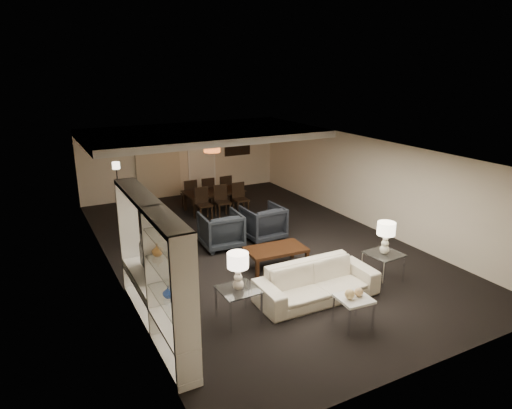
{
  "coord_description": "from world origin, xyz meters",
  "views": [
    {
      "loc": [
        -5.01,
        -9.51,
        4.45
      ],
      "look_at": [
        0.0,
        0.0,
        1.1
      ],
      "focal_mm": 32.0,
      "sensor_mm": 36.0,
      "label": 1
    }
  ],
  "objects_px": {
    "floor_speaker": "(168,273)",
    "dining_table": "(214,201)",
    "side_table_left": "(238,305)",
    "chair_nr": "(241,199)",
    "armchair_left": "(221,230)",
    "chair_nl": "(204,204)",
    "side_table_right": "(383,267)",
    "chair_fm": "(207,191)",
    "marble_table": "(353,312)",
    "vase_blue": "(168,292)",
    "table_lamp_right": "(385,238)",
    "television": "(144,260)",
    "sofa": "(317,282)",
    "chair_fr": "(223,189)",
    "table_lamp_left": "(238,271)",
    "vase_amber": "(157,250)",
    "chair_nm": "(223,202)",
    "pendant_light": "(212,148)",
    "coffee_table": "(276,258)",
    "chair_fl": "(189,194)",
    "floor_lamp": "(118,187)"
  },
  "relations": [
    {
      "from": "television",
      "to": "sofa",
      "type": "bearing_deg",
      "value": -108.96
    },
    {
      "from": "chair_fr",
      "to": "marble_table",
      "type": "bearing_deg",
      "value": 80.7
    },
    {
      "from": "armchair_left",
      "to": "marble_table",
      "type": "bearing_deg",
      "value": 101.25
    },
    {
      "from": "table_lamp_right",
      "to": "marble_table",
      "type": "bearing_deg",
      "value": -147.09
    },
    {
      "from": "sofa",
      "to": "chair_fr",
      "type": "distance_m",
      "value": 6.82
    },
    {
      "from": "sofa",
      "to": "coffee_table",
      "type": "distance_m",
      "value": 1.6
    },
    {
      "from": "sofa",
      "to": "marble_table",
      "type": "relative_size",
      "value": 4.37
    },
    {
      "from": "table_lamp_right",
      "to": "floor_lamp",
      "type": "xyz_separation_m",
      "value": [
        -3.96,
        7.35,
        -0.17
      ]
    },
    {
      "from": "table_lamp_right",
      "to": "television",
      "type": "bearing_deg",
      "value": 167.53
    },
    {
      "from": "table_lamp_left",
      "to": "chair_nl",
      "type": "bearing_deg",
      "value": 74.63
    },
    {
      "from": "chair_nm",
      "to": "television",
      "type": "bearing_deg",
      "value": -124.84
    },
    {
      "from": "coffee_table",
      "to": "armchair_left",
      "type": "xyz_separation_m",
      "value": [
        -0.6,
        1.7,
        0.21
      ]
    },
    {
      "from": "floor_lamp",
      "to": "chair_fl",
      "type": "bearing_deg",
      "value": -16.4
    },
    {
      "from": "coffee_table",
      "to": "dining_table",
      "type": "xyz_separation_m",
      "value": [
        0.4,
        4.49,
        0.08
      ]
    },
    {
      "from": "table_lamp_right",
      "to": "floor_speaker",
      "type": "xyz_separation_m",
      "value": [
        -4.3,
        1.21,
        -0.36
      ]
    },
    {
      "from": "chair_nr",
      "to": "chair_fm",
      "type": "relative_size",
      "value": 1.0
    },
    {
      "from": "side_table_right",
      "to": "side_table_left",
      "type": "bearing_deg",
      "value": 180.0
    },
    {
      "from": "pendant_light",
      "to": "side_table_right",
      "type": "height_order",
      "value": "pendant_light"
    },
    {
      "from": "television",
      "to": "chair_nl",
      "type": "xyz_separation_m",
      "value": [
        2.87,
        4.39,
        -0.58
      ]
    },
    {
      "from": "armchair_left",
      "to": "chair_nl",
      "type": "bearing_deg",
      "value": -96.98
    },
    {
      "from": "vase_blue",
      "to": "chair_fm",
      "type": "relative_size",
      "value": 0.19
    },
    {
      "from": "floor_speaker",
      "to": "dining_table",
      "type": "distance_m",
      "value": 5.73
    },
    {
      "from": "chair_fm",
      "to": "vase_amber",
      "type": "bearing_deg",
      "value": 65.84
    },
    {
      "from": "side_table_left",
      "to": "floor_speaker",
      "type": "relative_size",
      "value": 0.55
    },
    {
      "from": "sofa",
      "to": "chair_nl",
      "type": "bearing_deg",
      "value": 92.84
    },
    {
      "from": "chair_nl",
      "to": "chair_nr",
      "type": "relative_size",
      "value": 1.0
    },
    {
      "from": "side_table_right",
      "to": "chair_nr",
      "type": "distance_m",
      "value": 5.49
    },
    {
      "from": "chair_nl",
      "to": "table_lamp_right",
      "type": "bearing_deg",
      "value": -70.13
    },
    {
      "from": "pendant_light",
      "to": "armchair_left",
      "type": "distance_m",
      "value": 3.65
    },
    {
      "from": "sofa",
      "to": "chair_nm",
      "type": "height_order",
      "value": "chair_nm"
    },
    {
      "from": "marble_table",
      "to": "chair_fl",
      "type": "relative_size",
      "value": 0.58
    },
    {
      "from": "armchair_left",
      "to": "side_table_left",
      "type": "distance_m",
      "value": 3.48
    },
    {
      "from": "chair_nm",
      "to": "marble_table",
      "type": "bearing_deg",
      "value": -89.99
    },
    {
      "from": "chair_fr",
      "to": "floor_speaker",
      "type": "bearing_deg",
      "value": 54.9
    },
    {
      "from": "table_lamp_left",
      "to": "chair_fm",
      "type": "height_order",
      "value": "table_lamp_left"
    },
    {
      "from": "television",
      "to": "chair_fr",
      "type": "height_order",
      "value": "television"
    },
    {
      "from": "chair_fm",
      "to": "marble_table",
      "type": "bearing_deg",
      "value": 90.27
    },
    {
      "from": "floor_speaker",
      "to": "armchair_left",
      "type": "bearing_deg",
      "value": 68.1
    },
    {
      "from": "television",
      "to": "chair_nr",
      "type": "bearing_deg",
      "value": -42.83
    },
    {
      "from": "armchair_left",
      "to": "chair_fm",
      "type": "distance_m",
      "value": 3.59
    },
    {
      "from": "side_table_left",
      "to": "chair_nr",
      "type": "distance_m",
      "value": 6.08
    },
    {
      "from": "sofa",
      "to": "television",
      "type": "relative_size",
      "value": 2.27
    },
    {
      "from": "side_table_right",
      "to": "floor_lamp",
      "type": "xyz_separation_m",
      "value": [
        -3.96,
        7.35,
        0.48
      ]
    },
    {
      "from": "armchair_left",
      "to": "table_lamp_right",
      "type": "bearing_deg",
      "value": 128.36
    },
    {
      "from": "armchair_left",
      "to": "floor_lamp",
      "type": "height_order",
      "value": "floor_lamp"
    },
    {
      "from": "table_lamp_right",
      "to": "dining_table",
      "type": "bearing_deg",
      "value": 102.08
    },
    {
      "from": "vase_blue",
      "to": "marble_table",
      "type": "bearing_deg",
      "value": -10.9
    },
    {
      "from": "side_table_left",
      "to": "vase_blue",
      "type": "bearing_deg",
      "value": -160.28
    },
    {
      "from": "chair_fl",
      "to": "floor_lamp",
      "type": "bearing_deg",
      "value": -17.64
    },
    {
      "from": "floor_lamp",
      "to": "coffee_table",
      "type": "bearing_deg",
      "value": -68.54
    }
  ]
}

